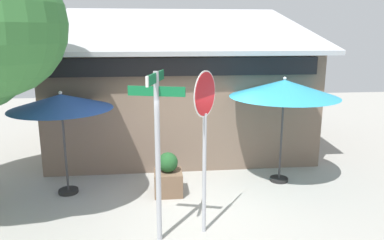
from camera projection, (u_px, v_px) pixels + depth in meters
ground_plane at (199, 210)px, 7.67m from camera, size 28.00×28.00×0.10m
cafe_building at (178, 93)px, 11.80m from camera, size 7.73×5.85×4.42m
street_sign_post at (157, 139)px, 6.06m from camera, size 0.92×0.98×2.96m
stop_sign at (205, 122)px, 6.29m from camera, size 0.46×0.66×2.95m
patio_umbrella_royal_blue_left at (61, 103)px, 7.90m from camera, size 2.20×2.20×2.34m
patio_umbrella_teal_center at (284, 89)px, 8.52m from camera, size 2.55×2.55×2.57m
sidewalk_planter at (168, 177)px, 8.24m from camera, size 0.62×0.62×0.97m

